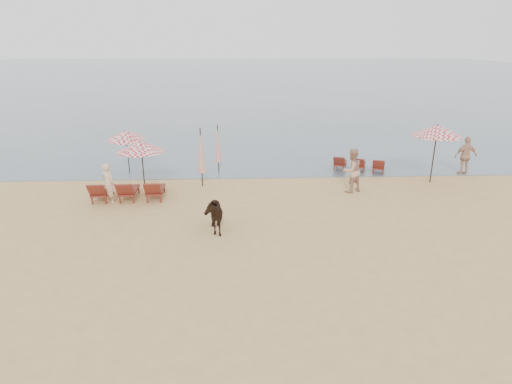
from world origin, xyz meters
TOP-DOWN VIEW (x-y plane):
  - ground at (0.00, 0.00)m, footprint 120.00×120.00m
  - sea at (0.00, 80.00)m, footprint 160.00×140.00m
  - lounger_cluster_left at (-5.13, 7.32)m, footprint 2.86×1.74m
  - lounger_cluster_right at (5.40, 11.00)m, footprint 2.79×2.20m
  - umbrella_open_left_a at (-4.63, 8.21)m, footprint 1.99×1.99m
  - umbrella_open_left_b at (-5.97, 11.12)m, footprint 1.74×1.77m
  - umbrella_open_right at (8.21, 9.09)m, footprint 2.20×2.20m
  - umbrella_closed_left at (-2.24, 9.02)m, footprint 0.32×0.32m
  - umbrella_closed_right at (-1.58, 10.94)m, footprint 0.29×0.29m
  - cow at (-1.53, 4.19)m, footprint 0.99×1.64m
  - beachgoer_left at (-5.79, 7.08)m, footprint 0.72×0.65m
  - beachgoer_right_a at (4.21, 7.98)m, footprint 1.15×1.06m
  - beachgoer_right_b at (10.32, 10.21)m, footprint 1.13×0.55m

SIDE VIEW (x-z plane):
  - ground at x=0.00m, z-range 0.00..0.00m
  - sea at x=0.00m, z-range -0.03..0.03m
  - lounger_cluster_right at x=5.40m, z-range 0.10..0.64m
  - lounger_cluster_left at x=-5.13m, z-range 0.12..0.74m
  - cow at x=-1.53m, z-range 0.00..1.29m
  - beachgoer_left at x=-5.79m, z-range 0.00..1.64m
  - beachgoer_right_b at x=10.32m, z-range 0.00..1.87m
  - beachgoer_right_a at x=4.21m, z-range 0.00..1.90m
  - umbrella_closed_right at x=-1.58m, z-range 0.28..2.68m
  - umbrella_closed_left at x=-2.24m, z-range 0.30..2.94m
  - umbrella_open_left_b at x=-5.97m, z-range 0.81..3.03m
  - umbrella_open_left_a at x=-4.63m, z-range 0.90..3.17m
  - umbrella_open_right at x=8.21m, z-range 1.08..3.76m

